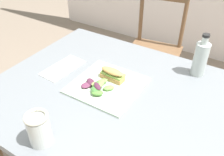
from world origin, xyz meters
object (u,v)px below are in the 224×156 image
(dining_table, at_px, (118,118))
(sandwich_half_front, at_px, (112,74))
(fork_on_napkin, at_px, (66,66))
(chair_wooden_far, at_px, (154,51))
(plate_lunch, at_px, (107,85))
(bottle_cold_brew, at_px, (200,60))
(mason_jar_iced_tea, at_px, (39,130))

(dining_table, distance_m, sandwich_half_front, 0.20)
(fork_on_napkin, bearing_deg, dining_table, -8.73)
(chair_wooden_far, bearing_deg, plate_lunch, -81.30)
(fork_on_napkin, xyz_separation_m, bottle_cold_brew, (0.58, 0.29, 0.07))
(dining_table, xyz_separation_m, sandwich_half_front, (-0.08, 0.08, 0.17))
(sandwich_half_front, height_order, fork_on_napkin, sandwich_half_front)
(fork_on_napkin, xyz_separation_m, mason_jar_iced_tea, (0.24, -0.40, 0.05))
(sandwich_half_front, bearing_deg, chair_wooden_far, 99.04)
(bottle_cold_brew, bearing_deg, dining_table, -124.43)
(sandwich_half_front, bearing_deg, mason_jar_iced_tea, -92.95)
(dining_table, height_order, sandwich_half_front, sandwich_half_front)
(dining_table, distance_m, fork_on_napkin, 0.37)
(sandwich_half_front, bearing_deg, plate_lunch, -87.78)
(chair_wooden_far, bearing_deg, dining_table, -76.85)
(plate_lunch, distance_m, bottle_cold_brew, 0.45)
(mason_jar_iced_tea, bearing_deg, sandwich_half_front, 87.05)
(plate_lunch, xyz_separation_m, sandwich_half_front, (-0.00, 0.05, 0.03))
(chair_wooden_far, distance_m, bottle_cold_brew, 0.82)
(fork_on_napkin, height_order, bottle_cold_brew, bottle_cold_brew)
(plate_lunch, relative_size, fork_on_napkin, 1.59)
(dining_table, relative_size, plate_lunch, 3.84)
(bottle_cold_brew, bearing_deg, plate_lunch, -135.30)
(fork_on_napkin, distance_m, mason_jar_iced_tea, 0.47)
(dining_table, bearing_deg, mason_jar_iced_tea, -106.42)
(plate_lunch, bearing_deg, chair_wooden_far, 98.70)
(plate_lunch, relative_size, sandwich_half_front, 2.51)
(sandwich_half_front, height_order, bottle_cold_brew, bottle_cold_brew)
(plate_lunch, relative_size, bottle_cold_brew, 1.42)
(dining_table, bearing_deg, plate_lunch, 158.51)
(sandwich_half_front, xyz_separation_m, mason_jar_iced_tea, (-0.02, -0.43, 0.02))
(chair_wooden_far, relative_size, sandwich_half_front, 7.39)
(chair_wooden_far, xyz_separation_m, fork_on_napkin, (-0.13, -0.87, 0.30))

